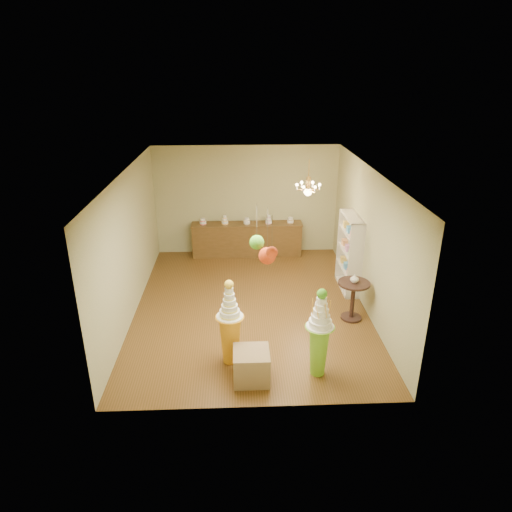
{
  "coord_description": "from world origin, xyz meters",
  "views": [
    {
      "loc": [
        -0.27,
        -8.9,
        4.93
      ],
      "look_at": [
        0.12,
        0.0,
        1.2
      ],
      "focal_mm": 32.0,
      "sensor_mm": 36.0,
      "label": 1
    }
  ],
  "objects_px": {
    "round_table": "(353,295)",
    "pedestal_orange": "(230,332)",
    "pedestal_green": "(319,340)",
    "sideboard": "(247,239)"
  },
  "relations": [
    {
      "from": "pedestal_orange",
      "to": "sideboard",
      "type": "xyz_separation_m",
      "value": [
        0.42,
        4.99,
        -0.13
      ]
    },
    {
      "from": "pedestal_green",
      "to": "sideboard",
      "type": "xyz_separation_m",
      "value": [
        -1.07,
        5.42,
        -0.2
      ]
    },
    {
      "from": "pedestal_green",
      "to": "pedestal_orange",
      "type": "distance_m",
      "value": 1.56
    },
    {
      "from": "pedestal_green",
      "to": "sideboard",
      "type": "bearing_deg",
      "value": 101.21
    },
    {
      "from": "round_table",
      "to": "pedestal_orange",
      "type": "bearing_deg",
      "value": -151.23
    },
    {
      "from": "pedestal_green",
      "to": "round_table",
      "type": "distance_m",
      "value": 2.09
    },
    {
      "from": "pedestal_green",
      "to": "round_table",
      "type": "xyz_separation_m",
      "value": [
        1.03,
        1.81,
        -0.14
      ]
    },
    {
      "from": "pedestal_green",
      "to": "sideboard",
      "type": "relative_size",
      "value": 0.54
    },
    {
      "from": "pedestal_orange",
      "to": "round_table",
      "type": "height_order",
      "value": "pedestal_orange"
    },
    {
      "from": "pedestal_orange",
      "to": "round_table",
      "type": "bearing_deg",
      "value": 28.77
    }
  ]
}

